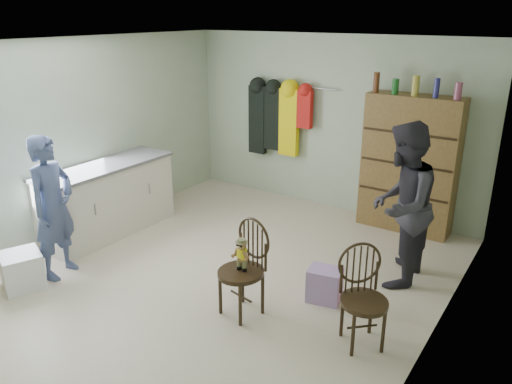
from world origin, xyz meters
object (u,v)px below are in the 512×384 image
Objects in this scene: counter at (108,199)px; dresser at (409,164)px; chair_far at (362,292)px; chair_front at (245,263)px.

dresser is at bearing 35.69° from counter.
counter is 3.70m from chair_far.
counter is 0.90× the size of dresser.
chair_front is at bearing -102.51° from dresser.
chair_far is at bearing -79.73° from dresser.
chair_front is 1.05× the size of chair_far.
dresser is at bearing 89.31° from chair_front.
chair_front is 1.13m from chair_far.
chair_front is 0.47× the size of dresser.
counter reaches higher than chair_far.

